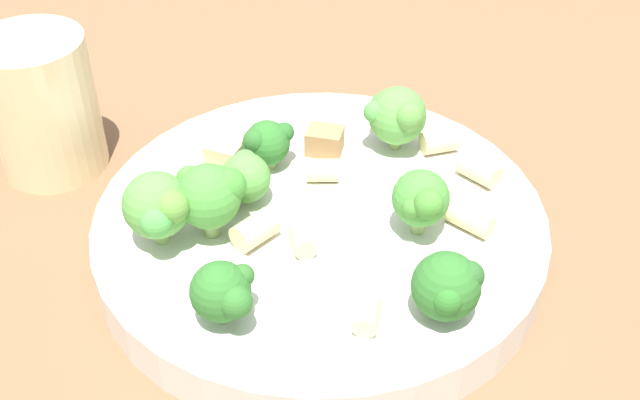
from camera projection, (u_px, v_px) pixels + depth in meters
name	position (u px, v px, depth m)	size (l,w,h in m)	color
ground_plane	(320.00, 248.00, 0.51)	(2.00, 2.00, 0.00)	brown
pasta_bowl	(320.00, 227.00, 0.50)	(0.28, 0.28, 0.03)	silver
broccoli_floret_0	(158.00, 207.00, 0.45)	(0.04, 0.04, 0.05)	#93B766
broccoli_floret_1	(397.00, 115.00, 0.52)	(0.04, 0.04, 0.04)	#93B766
broccoli_floret_2	(421.00, 199.00, 0.46)	(0.04, 0.03, 0.04)	#93B766
broccoli_floret_3	(244.00, 176.00, 0.48)	(0.03, 0.03, 0.03)	#9EC175
broccoli_floret_4	(266.00, 143.00, 0.51)	(0.03, 0.03, 0.03)	#93B766
broccoli_floret_5	(448.00, 287.00, 0.41)	(0.04, 0.04, 0.04)	#93B766
broccoli_floret_6	(223.00, 292.00, 0.41)	(0.03, 0.03, 0.04)	#84AD60
broccoli_floret_7	(211.00, 194.00, 0.46)	(0.04, 0.04, 0.05)	#93B766
rigatoni_0	(470.00, 218.00, 0.47)	(0.01, 0.01, 0.03)	beige
rigatoni_1	(303.00, 240.00, 0.46)	(0.01, 0.01, 0.02)	beige
rigatoni_2	(479.00, 170.00, 0.51)	(0.02, 0.02, 0.03)	beige
rigatoni_3	(255.00, 230.00, 0.46)	(0.02, 0.02, 0.03)	beige
rigatoni_4	(329.00, 170.00, 0.51)	(0.01, 0.01, 0.02)	beige
rigatoni_5	(191.00, 188.00, 0.49)	(0.02, 0.02, 0.02)	beige
rigatoni_6	(367.00, 315.00, 0.41)	(0.01, 0.01, 0.02)	beige
rigatoni_7	(439.00, 141.00, 0.53)	(0.02, 0.02, 0.02)	beige
chicken_chunk_0	(330.00, 141.00, 0.53)	(0.02, 0.02, 0.02)	#A87A4C
chicken_chunk_1	(226.00, 151.00, 0.53)	(0.02, 0.02, 0.01)	tan
drinking_glass	(44.00, 113.00, 0.55)	(0.07, 0.07, 0.10)	beige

